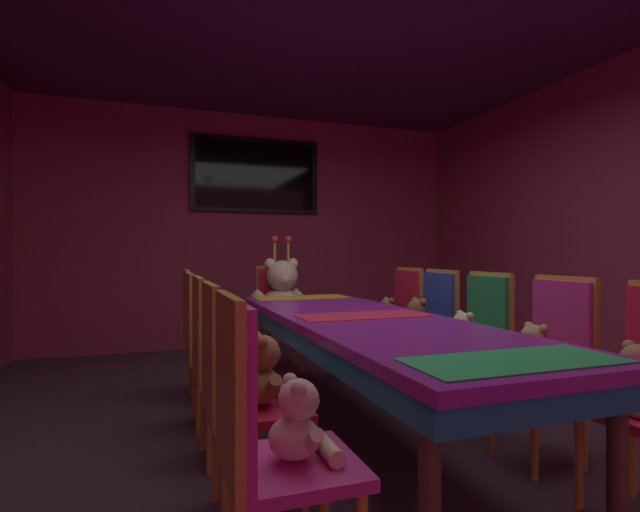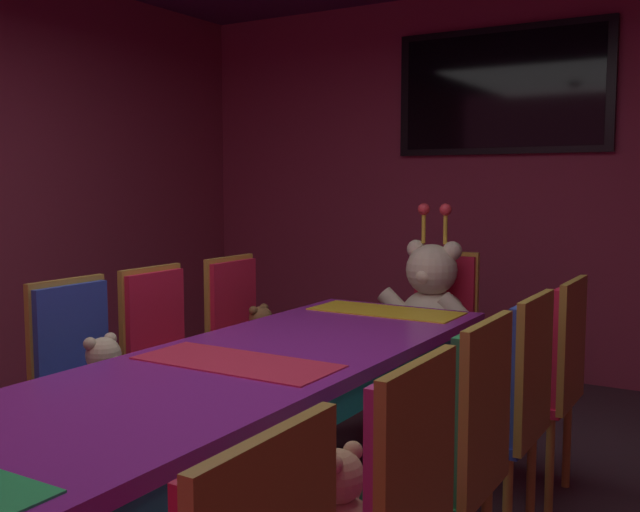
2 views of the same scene
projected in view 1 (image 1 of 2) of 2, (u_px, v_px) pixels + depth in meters
The scene contains 24 objects.
ground_plane at pixel (363, 441), 2.81m from camera, with size 7.90×7.90×0.00m, color #3F2D38.
wall_back at pixel (254, 230), 5.83m from camera, with size 5.20×0.12×2.80m, color #99334C.
banquet_table at pixel (363, 330), 2.81m from camera, with size 0.90×2.95×0.75m.
chair_left_0 at pixel (255, 422), 1.45m from camera, with size 0.42×0.41×0.98m.
teddy_left_0 at pixel (300, 424), 1.50m from camera, with size 0.22×0.28×0.26m.
chair_left_1 at pixel (229, 376), 1.99m from camera, with size 0.42×0.41×0.98m.
teddy_left_1 at pixel (263, 374), 2.04m from camera, with size 0.25×0.33×0.31m.
chair_left_2 at pixel (213, 349), 2.55m from camera, with size 0.42×0.41×0.98m.
teddy_left_2 at pixel (240, 349), 2.60m from camera, with size 0.25×0.32×0.30m.
chair_left_3 at pixel (202, 334), 3.04m from camera, with size 0.42×0.41×0.98m.
chair_left_4 at pixel (197, 321), 3.62m from camera, with size 0.42×0.41×0.98m.
teddy_left_4 at pixel (216, 323), 3.66m from camera, with size 0.22×0.28×0.27m.
teddy_right_0 at pixel (637, 382), 1.97m from camera, with size 0.23×0.30×0.28m.
chair_right_1 at pixel (554, 348), 2.58m from camera, with size 0.42×0.41×0.98m.
teddy_right_1 at pixel (533, 353), 2.53m from camera, with size 0.23×0.30×0.28m.
chair_right_2 at pixel (481, 332), 3.12m from camera, with size 0.42×0.41×0.98m.
teddy_right_2 at pixel (462, 336), 3.07m from camera, with size 0.23×0.29×0.28m.
chair_right_3 at pixel (433, 320), 3.65m from camera, with size 0.42×0.41×0.98m.
teddy_right_3 at pixel (416, 322), 3.60m from camera, with size 0.26×0.33×0.31m.
chair_right_4 at pixel (402, 312), 4.16m from camera, with size 0.42×0.41×0.98m.
teddy_right_4 at pixel (387, 315), 4.11m from camera, with size 0.22×0.29×0.27m.
throne_chair at pixel (278, 305), 4.71m from camera, with size 0.41×0.42×0.98m.
king_teddy_bear at pixel (283, 294), 4.56m from camera, with size 0.64×0.49×0.82m.
wall_tv at pixel (256, 175), 5.74m from camera, with size 1.54×0.06×0.89m.
Camera 1 is at (-1.16, -2.57, 1.11)m, focal length 26.82 mm.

